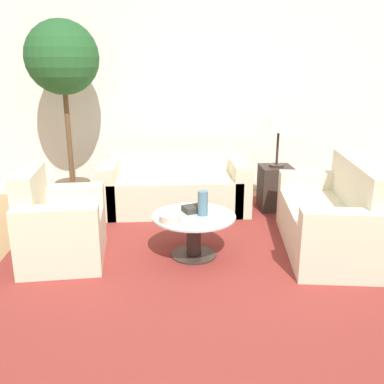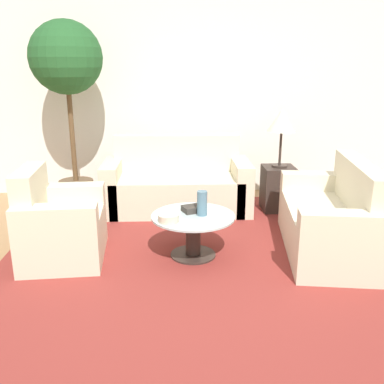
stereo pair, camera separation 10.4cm
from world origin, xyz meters
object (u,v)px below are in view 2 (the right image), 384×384
at_px(sofa_main, 177,186).
at_px(coffee_table, 193,230).
at_px(table_lamp, 282,122).
at_px(book_stack, 193,209).
at_px(bowl, 169,218).
at_px(vase, 202,203).
at_px(armchair, 57,228).
at_px(loveseat, 333,222).
at_px(potted_plant, 67,71).

xyz_separation_m(sofa_main, coffee_table, (0.14, -1.38, -0.03)).
relative_size(table_lamp, book_stack, 3.08).
height_order(sofa_main, book_stack, sofa_main).
distance_m(coffee_table, bowl, 0.32).
bearing_deg(sofa_main, vase, -80.82).
xyz_separation_m(sofa_main, armchair, (-1.10, -1.36, 0.00)).
bearing_deg(table_lamp, loveseat, -78.78).
height_order(potted_plant, bowl, potted_plant).
distance_m(sofa_main, potted_plant, 1.85).
bearing_deg(potted_plant, table_lamp, -5.13).
xyz_separation_m(sofa_main, book_stack, (0.14, -1.27, 0.14)).
bearing_deg(table_lamp, book_stack, -132.66).
height_order(armchair, bowl, armchair).
height_order(sofa_main, potted_plant, potted_plant).
relative_size(loveseat, table_lamp, 2.25).
bearing_deg(book_stack, bowl, -153.42).
bearing_deg(table_lamp, sofa_main, 175.86).
bearing_deg(potted_plant, vase, -45.53).
bearing_deg(book_stack, table_lamp, 24.65).
xyz_separation_m(table_lamp, potted_plant, (-2.49, 0.22, 0.56)).
height_order(table_lamp, potted_plant, potted_plant).
bearing_deg(armchair, coffee_table, -94.82).
bearing_deg(coffee_table, book_stack, 89.80).
bearing_deg(armchair, sofa_main, -43.15).
distance_m(sofa_main, book_stack, 1.29).
bearing_deg(sofa_main, book_stack, -83.82).
bearing_deg(sofa_main, loveseat, -41.65).
bearing_deg(armchair, bowl, -103.76).
relative_size(armchair, vase, 3.95).
distance_m(coffee_table, book_stack, 0.20).
relative_size(sofa_main, loveseat, 1.13).
bearing_deg(sofa_main, potted_plant, 173.90).
height_order(armchair, loveseat, loveseat).
height_order(sofa_main, loveseat, sofa_main).
xyz_separation_m(coffee_table, book_stack, (0.00, 0.10, 0.17)).
height_order(bowl, book_stack, bowl).
xyz_separation_m(armchair, bowl, (1.02, -0.17, 0.14)).
height_order(table_lamp, book_stack, table_lamp).
relative_size(armchair, coffee_table, 1.17).
xyz_separation_m(sofa_main, potted_plant, (-1.26, 0.13, 1.35)).
distance_m(loveseat, book_stack, 1.34).
bearing_deg(bowl, vase, 27.83).
xyz_separation_m(table_lamp, book_stack, (-1.09, -1.19, -0.65)).
distance_m(loveseat, potted_plant, 3.37).
relative_size(potted_plant, bowl, 12.23).
relative_size(loveseat, bowl, 8.57).
xyz_separation_m(potted_plant, bowl, (1.17, -1.67, -1.21)).
bearing_deg(loveseat, coffee_table, -79.57).
distance_m(sofa_main, bowl, 1.54).
bearing_deg(vase, table_lamp, 51.80).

